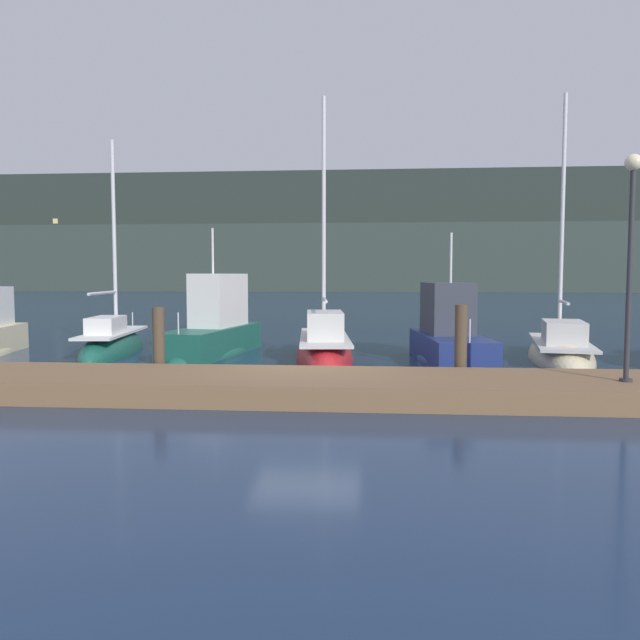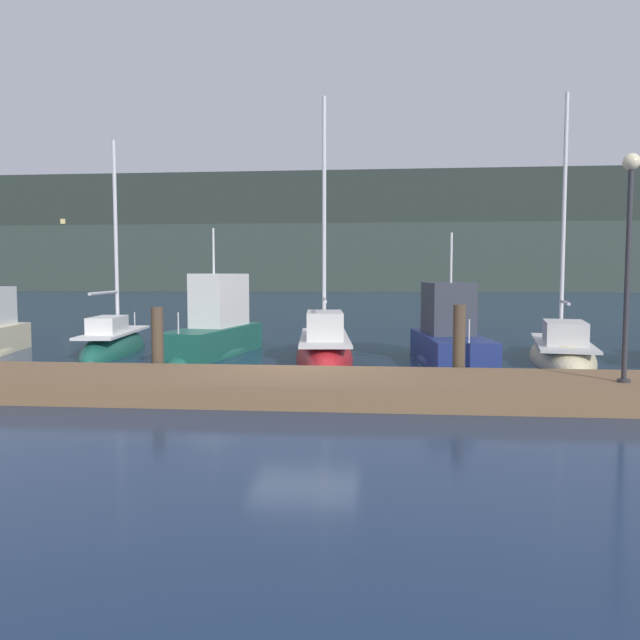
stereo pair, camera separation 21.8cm
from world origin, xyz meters
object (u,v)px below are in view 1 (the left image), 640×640
at_px(motorboat_berth_5, 450,346).
at_px(sailboat_berth_6, 560,356).
at_px(motorboat_berth_3, 214,338).
at_px(channel_buoy, 453,309).
at_px(sailboat_berth_4, 324,355).
at_px(dock_lamppost, 631,232).
at_px(sailboat_berth_2, 113,350).

bearing_deg(motorboat_berth_5, sailboat_berth_6, 13.93).
height_order(motorboat_berth_3, channel_buoy, motorboat_berth_3).
height_order(sailboat_berth_4, dock_lamppost, sailboat_berth_4).
height_order(sailboat_berth_2, motorboat_berth_3, sailboat_berth_2).
bearing_deg(sailboat_berth_2, dock_lamppost, -27.38).
xyz_separation_m(sailboat_berth_2, channel_buoy, (12.65, 14.72, 0.56)).
bearing_deg(dock_lamppost, motorboat_berth_3, 145.40).
bearing_deg(sailboat_berth_6, channel_buoy, 94.75).
height_order(sailboat_berth_6, dock_lamppost, sailboat_berth_6).
height_order(sailboat_berth_4, sailboat_berth_6, sailboat_berth_6).
bearing_deg(sailboat_berth_2, sailboat_berth_4, -6.57).
relative_size(sailboat_berth_2, sailboat_berth_4, 0.87).
relative_size(motorboat_berth_3, sailboat_berth_4, 0.64).
distance_m(motorboat_berth_5, channel_buoy, 15.97).
bearing_deg(motorboat_berth_3, sailboat_berth_2, 179.57).
height_order(sailboat_berth_2, sailboat_berth_4, sailboat_berth_4).
distance_m(sailboat_berth_2, motorboat_berth_3, 3.35).
distance_m(sailboat_berth_4, sailboat_berth_6, 7.05).
height_order(motorboat_berth_5, sailboat_berth_6, sailboat_berth_6).
xyz_separation_m(motorboat_berth_3, sailboat_berth_6, (10.57, -0.24, -0.41)).
height_order(sailboat_berth_6, channel_buoy, sailboat_berth_6).
xyz_separation_m(sailboat_berth_4, sailboat_berth_6, (7.03, 0.52, -0.01)).
distance_m(sailboat_berth_6, dock_lamppost, 7.34).
xyz_separation_m(motorboat_berth_3, sailboat_berth_4, (3.55, -0.77, -0.39)).
distance_m(sailboat_berth_2, dock_lamppost, 15.19).
xyz_separation_m(motorboat_berth_5, dock_lamppost, (2.66, -5.73, 2.87)).
height_order(sailboat_berth_2, channel_buoy, sailboat_berth_2).
height_order(motorboat_berth_3, sailboat_berth_6, sailboat_berth_6).
relative_size(motorboat_berth_3, motorboat_berth_5, 1.09).
height_order(motorboat_berth_3, motorboat_berth_5, motorboat_berth_3).
distance_m(sailboat_berth_2, channel_buoy, 19.42).
bearing_deg(sailboat_berth_4, dock_lamppost, -43.70).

